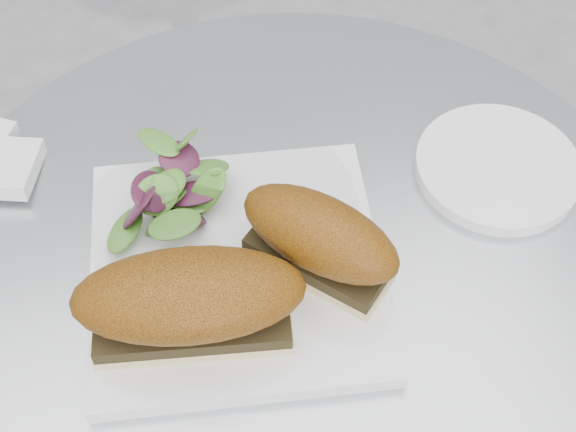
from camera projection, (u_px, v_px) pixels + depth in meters
name	position (u px, v px, depth m)	size (l,w,h in m)	color
table	(295.00, 384.00, 0.91)	(0.70, 0.70, 0.73)	#ADAFB4
plate	(237.00, 268.00, 0.70)	(0.25, 0.25, 0.02)	white
sandwich_left	(190.00, 301.00, 0.62)	(0.19, 0.11, 0.08)	#D9CD87
sandwich_right	(319.00, 240.00, 0.66)	(0.14, 0.15, 0.08)	#D9CD87
salad	(168.00, 190.00, 0.71)	(0.10, 0.10, 0.05)	#629631
saucer	(498.00, 167.00, 0.77)	(0.16, 0.16, 0.01)	white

